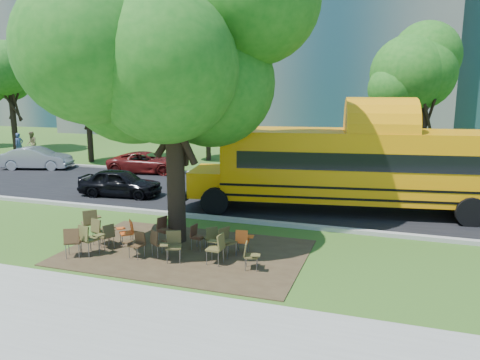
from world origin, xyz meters
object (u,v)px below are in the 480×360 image
(chair_8, at_px, (91,220))
(chair_12, at_px, (226,239))
(chair_6, at_px, (217,246))
(chair_7, at_px, (250,253))
(chair_14, at_px, (197,235))
(chair_1, at_px, (88,237))
(school_bus, at_px, (374,166))
(bg_car_red, at_px, (147,162))
(chair_2, at_px, (108,234))
(main_tree, at_px, (172,51))
(chair_10, at_px, (164,228))
(chair_15, at_px, (100,229))
(chair_0, at_px, (74,239))
(chair_9, at_px, (128,230))
(pedestrian_a, at_px, (19,145))
(chair_4, at_px, (158,241))
(chair_5, at_px, (173,243))
(chair_13, at_px, (243,239))
(pedestrian_b, at_px, (32,143))
(black_car, at_px, (120,183))
(chair_3, at_px, (137,242))
(chair_11, at_px, (211,236))

(chair_8, height_order, chair_12, chair_8)
(chair_6, height_order, chair_7, chair_6)
(chair_14, bearing_deg, chair_1, -53.46)
(school_bus, xyz_separation_m, bg_car_red, (-12.51, 4.78, -1.24))
(chair_2, bearing_deg, chair_6, -65.88)
(main_tree, bearing_deg, chair_10, -124.25)
(chair_7, distance_m, chair_14, 2.21)
(chair_6, relative_size, chair_14, 1.15)
(main_tree, bearing_deg, chair_15, -151.02)
(school_bus, height_order, chair_2, school_bus)
(school_bus, distance_m, chair_8, 10.45)
(chair_0, height_order, chair_9, chair_0)
(main_tree, height_order, pedestrian_a, main_tree)
(chair_0, bearing_deg, chair_7, -17.94)
(chair_4, bearing_deg, chair_12, 52.82)
(school_bus, height_order, chair_5, school_bus)
(chair_9, height_order, chair_13, chair_9)
(chair_6, bearing_deg, chair_7, -94.12)
(chair_13, bearing_deg, chair_14, 174.78)
(chair_5, xyz_separation_m, chair_7, (2.22, 0.08, -0.07))
(chair_12, height_order, pedestrian_b, pedestrian_b)
(chair_12, bearing_deg, main_tree, -83.06)
(chair_6, distance_m, chair_14, 1.35)
(school_bus, relative_size, chair_6, 14.88)
(black_car, xyz_separation_m, pedestrian_b, (-13.09, 9.16, 0.21))
(chair_14, bearing_deg, bg_car_red, -135.37)
(chair_7, xyz_separation_m, chair_14, (-1.97, 1.01, 0.00))
(chair_9, height_order, chair_14, chair_9)
(chair_9, bearing_deg, chair_1, 109.60)
(school_bus, height_order, chair_1, school_bus)
(main_tree, distance_m, chair_5, 5.58)
(chair_2, relative_size, chair_4, 0.99)
(chair_8, height_order, pedestrian_a, pedestrian_a)
(chair_3, relative_size, chair_4, 0.95)
(chair_11, bearing_deg, chair_3, 172.73)
(chair_1, distance_m, chair_12, 3.97)
(bg_car_red, bearing_deg, chair_14, -154.09)
(chair_1, distance_m, chair_11, 3.56)
(main_tree, bearing_deg, chair_8, -168.10)
(chair_5, height_order, chair_6, chair_6)
(chair_0, distance_m, pedestrian_b, 22.81)
(chair_14, distance_m, black_car, 8.04)
(chair_0, distance_m, chair_8, 1.78)
(chair_11, xyz_separation_m, chair_13, (0.99, 0.00, -0.00))
(chair_14, height_order, pedestrian_a, pedestrian_a)
(chair_1, distance_m, chair_13, 4.47)
(main_tree, xyz_separation_m, chair_2, (-1.66, -1.33, -5.35))
(chair_0, distance_m, chair_6, 4.14)
(pedestrian_b, bearing_deg, chair_3, 0.50)
(chair_0, relative_size, chair_10, 1.05)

